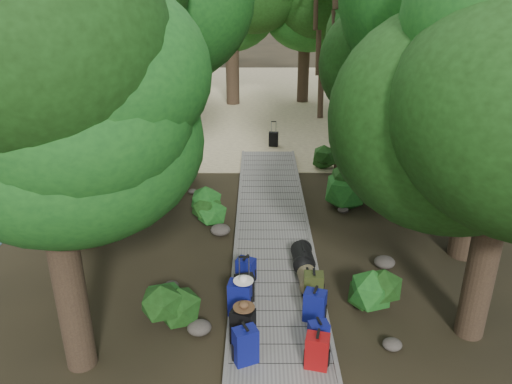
# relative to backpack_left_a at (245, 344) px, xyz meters

# --- Properties ---
(ground) EXTENTS (120.00, 120.00, 0.00)m
(ground) POSITION_rel_backpack_left_a_xyz_m (0.62, 4.44, -0.50)
(ground) COLOR #2E2617
(ground) RESTS_ON ground
(sand_beach) EXTENTS (40.00, 22.00, 0.02)m
(sand_beach) POSITION_rel_backpack_left_a_xyz_m (0.62, 20.44, -0.49)
(sand_beach) COLOR #CEBD8B
(sand_beach) RESTS_ON ground
(boardwalk) EXTENTS (2.00, 12.00, 0.12)m
(boardwalk) POSITION_rel_backpack_left_a_xyz_m (0.62, 5.44, -0.44)
(boardwalk) COLOR gray
(boardwalk) RESTS_ON ground
(backpack_left_a) EXTENTS (0.49, 0.42, 0.76)m
(backpack_left_a) POSITION_rel_backpack_left_a_xyz_m (0.00, 0.00, 0.00)
(backpack_left_a) COLOR navy
(backpack_left_a) RESTS_ON boardwalk
(backpack_left_b) EXTENTS (0.49, 0.42, 0.76)m
(backpack_left_b) POSITION_rel_backpack_left_a_xyz_m (-0.06, 0.52, 0.00)
(backpack_left_b) COLOR black
(backpack_left_b) RESTS_ON boardwalk
(backpack_left_c) EXTENTS (0.49, 0.38, 0.82)m
(backpack_left_c) POSITION_rel_backpack_left_a_xyz_m (-0.14, 1.33, 0.03)
(backpack_left_c) COLOR navy
(backpack_left_c) RESTS_ON boardwalk
(backpack_left_d) EXTENTS (0.47, 0.42, 0.60)m
(backpack_left_d) POSITION_rel_backpack_left_a_xyz_m (-0.04, 2.55, -0.08)
(backpack_left_d) COLOR navy
(backpack_left_d) RESTS_ON boardwalk
(backpack_right_a) EXTENTS (0.45, 0.37, 0.71)m
(backpack_right_a) POSITION_rel_backpack_left_a_xyz_m (1.23, -0.11, -0.03)
(backpack_right_a) COLOR #920C0A
(backpack_right_a) RESTS_ON boardwalk
(backpack_right_b) EXTENTS (0.40, 0.32, 0.63)m
(backpack_right_b) POSITION_rel_backpack_left_a_xyz_m (1.30, 0.32, -0.07)
(backpack_right_b) COLOR navy
(backpack_right_b) RESTS_ON boardwalk
(backpack_right_c) EXTENTS (0.49, 0.41, 0.71)m
(backpack_right_c) POSITION_rel_backpack_left_a_xyz_m (1.33, 1.17, -0.03)
(backpack_right_c) COLOR navy
(backpack_right_c) RESTS_ON boardwalk
(backpack_right_d) EXTENTS (0.42, 0.32, 0.62)m
(backpack_right_d) POSITION_rel_backpack_left_a_xyz_m (1.38, 1.94, -0.07)
(backpack_right_d) COLOR #333E18
(backpack_right_d) RESTS_ON boardwalk
(duffel_right_khaki) EXTENTS (0.43, 0.61, 0.39)m
(duffel_right_khaki) POSITION_rel_backpack_left_a_xyz_m (1.30, 2.27, -0.19)
(duffel_right_khaki) COLOR brown
(duffel_right_khaki) RESTS_ON boardwalk
(duffel_right_black) EXTENTS (0.53, 0.78, 0.47)m
(duffel_right_black) POSITION_rel_backpack_left_a_xyz_m (1.26, 3.16, -0.15)
(duffel_right_black) COLOR black
(duffel_right_black) RESTS_ON boardwalk
(suitcase_on_boardwalk) EXTENTS (0.43, 0.30, 0.60)m
(suitcase_on_boardwalk) POSITION_rel_backpack_left_a_xyz_m (-0.06, 1.80, -0.08)
(suitcase_on_boardwalk) COLOR black
(suitcase_on_boardwalk) RESTS_ON boardwalk
(lone_suitcase_on_sand) EXTENTS (0.39, 0.26, 0.58)m
(lone_suitcase_on_sand) POSITION_rel_backpack_left_a_xyz_m (0.87, 12.42, -0.19)
(lone_suitcase_on_sand) COLOR black
(lone_suitcase_on_sand) RESTS_ON sand_beach
(hat_brown) EXTENTS (0.40, 0.40, 0.12)m
(hat_brown) POSITION_rel_backpack_left_a_xyz_m (-0.03, 0.51, 0.44)
(hat_brown) COLOR #51351E
(hat_brown) RESTS_ON backpack_left_b
(hat_white) EXTENTS (0.39, 0.39, 0.13)m
(hat_white) POSITION_rel_backpack_left_a_xyz_m (-0.06, 1.27, 0.51)
(hat_white) COLOR silver
(hat_white) RESTS_ON backpack_left_c
(kayak) EXTENTS (1.65, 3.13, 0.31)m
(kayak) POSITION_rel_backpack_left_a_xyz_m (-2.91, 14.72, -0.33)
(kayak) COLOR red
(kayak) RESTS_ON sand_beach
(sun_lounger) EXTENTS (0.88, 1.93, 0.60)m
(sun_lounger) POSITION_rel_backpack_left_a_xyz_m (4.49, 13.45, -0.18)
(sun_lounger) COLOR silver
(sun_lounger) RESTS_ON sand_beach
(tree_right_a) EXTENTS (4.55, 4.55, 7.58)m
(tree_right_a) POSITION_rel_backpack_left_a_xyz_m (4.29, 0.92, 3.29)
(tree_right_a) COLOR black
(tree_right_a) RESTS_ON ground
(tree_right_b) EXTENTS (5.79, 5.79, 10.33)m
(tree_right_b) POSITION_rel_backpack_left_a_xyz_m (5.29, 3.90, 4.67)
(tree_right_b) COLOR black
(tree_right_b) RESTS_ON ground
(tree_right_c) EXTENTS (4.77, 4.77, 8.26)m
(tree_right_c) POSITION_rel_backpack_left_a_xyz_m (4.20, 6.52, 3.63)
(tree_right_c) COLOR black
(tree_right_c) RESTS_ON ground
(tree_right_e) EXTENTS (4.77, 4.77, 8.59)m
(tree_right_e) POSITION_rel_backpack_left_a_xyz_m (4.73, 10.77, 3.79)
(tree_right_e) COLOR black
(tree_right_e) RESTS_ON ground
(tree_right_f) EXTENTS (6.16, 6.16, 11.00)m
(tree_right_f) POSITION_rel_backpack_left_a_xyz_m (6.93, 14.08, 5.00)
(tree_right_f) COLOR black
(tree_right_f) RESTS_ON ground
(tree_left_a) EXTENTS (4.45, 4.45, 7.41)m
(tree_left_a) POSITION_rel_backpack_left_a_xyz_m (-2.91, 0.08, 3.21)
(tree_left_a) COLOR black
(tree_left_a) RESTS_ON ground
(tree_left_b) EXTENTS (5.48, 5.48, 9.86)m
(tree_left_b) POSITION_rel_backpack_left_a_xyz_m (-4.32, 4.59, 4.43)
(tree_left_b) COLOR black
(tree_left_b) RESTS_ON ground
(tree_left_c) EXTENTS (5.00, 5.00, 8.70)m
(tree_left_c) POSITION_rel_backpack_left_a_xyz_m (-2.85, 7.78, 3.85)
(tree_left_c) COLOR black
(tree_left_c) RESTS_ON ground
(tree_back_a) EXTENTS (5.80, 5.80, 10.03)m
(tree_back_a) POSITION_rel_backpack_left_a_xyz_m (-1.10, 19.83, 4.51)
(tree_back_a) COLOR black
(tree_back_a) RESTS_ON ground
(tree_back_b) EXTENTS (4.91, 4.91, 8.76)m
(tree_back_b) POSITION_rel_backpack_left_a_xyz_m (2.70, 20.35, 3.88)
(tree_back_b) COLOR black
(tree_back_b) RESTS_ON ground
(tree_back_c) EXTENTS (4.35, 4.35, 7.84)m
(tree_back_c) POSITION_rel_backpack_left_a_xyz_m (5.32, 19.94, 3.42)
(tree_back_c) COLOR black
(tree_back_c) RESTS_ON ground
(tree_back_d) EXTENTS (4.20, 4.20, 7.00)m
(tree_back_d) POSITION_rel_backpack_left_a_xyz_m (-4.57, 19.58, 3.00)
(tree_back_d) COLOR black
(tree_back_d) RESTS_ON ground
(palm_right_a) EXTENTS (4.73, 4.73, 8.06)m
(palm_right_a) POSITION_rel_backpack_left_a_xyz_m (3.27, 10.18, 3.53)
(palm_right_a) COLOR #1C4513
(palm_right_a) RESTS_ON ground
(palm_right_b) EXTENTS (4.04, 4.04, 7.80)m
(palm_right_b) POSITION_rel_backpack_left_a_xyz_m (5.16, 15.40, 3.40)
(palm_right_b) COLOR #1C4513
(palm_right_b) RESTS_ON ground
(palm_right_c) EXTENTS (3.84, 3.84, 6.11)m
(palm_right_c) POSITION_rel_backpack_left_a_xyz_m (3.48, 17.05, 2.56)
(palm_right_c) COLOR #1C4513
(palm_right_c) RESTS_ON ground
(palm_left_a) EXTENTS (3.99, 3.99, 6.35)m
(palm_left_a) POSITION_rel_backpack_left_a_xyz_m (-3.90, 11.36, 2.67)
(palm_left_a) COLOR #1C4513
(palm_left_a) RESTS_ON ground
(rock_left_a) EXTENTS (0.47, 0.43, 0.26)m
(rock_left_a) POSITION_rel_backpack_left_a_xyz_m (-0.91, 0.90, -0.37)
(rock_left_a) COLOR #4C473F
(rock_left_a) RESTS_ON ground
(rock_left_b) EXTENTS (0.32, 0.29, 0.18)m
(rock_left_b) POSITION_rel_backpack_left_a_xyz_m (-1.68, 2.39, -0.41)
(rock_left_b) COLOR #4C473F
(rock_left_b) RESTS_ON ground
(rock_left_c) EXTENTS (0.53, 0.48, 0.29)m
(rock_left_c) POSITION_rel_backpack_left_a_xyz_m (-0.77, 4.90, -0.36)
(rock_left_c) COLOR #4C473F
(rock_left_c) RESTS_ON ground
(rock_left_d) EXTENTS (0.28, 0.25, 0.15)m
(rock_left_d) POSITION_rel_backpack_left_a_xyz_m (-1.84, 7.64, -0.42)
(rock_left_d) COLOR #4C473F
(rock_left_d) RESTS_ON ground
(rock_right_a) EXTENTS (0.37, 0.33, 0.20)m
(rock_right_a) POSITION_rel_backpack_left_a_xyz_m (2.70, 0.46, -0.40)
(rock_right_a) COLOR #4C473F
(rock_right_a) RESTS_ON ground
(rock_right_b) EXTENTS (0.50, 0.45, 0.27)m
(rock_right_b) POSITION_rel_backpack_left_a_xyz_m (3.21, 3.29, -0.36)
(rock_right_b) COLOR #4C473F
(rock_right_b) RESTS_ON ground
(rock_right_c) EXTENTS (0.32, 0.28, 0.17)m
(rock_right_c) POSITION_rel_backpack_left_a_xyz_m (2.71, 6.26, -0.41)
(rock_right_c) COLOR #4C473F
(rock_right_c) RESTS_ON ground
(rock_right_d) EXTENTS (0.50, 0.45, 0.27)m
(rock_right_d) POSITION_rel_backpack_left_a_xyz_m (3.03, 8.20, -0.36)
(rock_right_d) COLOR #4C473F
(rock_right_d) RESTS_ON ground
(shrub_left_a) EXTENTS (1.02, 1.02, 0.92)m
(shrub_left_a) POSITION_rel_backpack_left_a_xyz_m (-1.42, 1.19, -0.04)
(shrub_left_a) COLOR #154617
(shrub_left_a) RESTS_ON ground
(shrub_left_b) EXTENTS (0.96, 0.96, 0.87)m
(shrub_left_b) POSITION_rel_backpack_left_a_xyz_m (-1.14, 5.67, -0.07)
(shrub_left_b) COLOR #154617
(shrub_left_b) RESTS_ON ground
(shrub_left_c) EXTENTS (1.30, 1.30, 1.17)m
(shrub_left_c) POSITION_rel_backpack_left_a_xyz_m (-2.37, 8.62, 0.08)
(shrub_left_c) COLOR #154617
(shrub_left_c) RESTS_ON ground
(shrub_right_a) EXTENTS (1.02, 1.02, 0.92)m
(shrub_right_a) POSITION_rel_backpack_left_a_xyz_m (2.56, 1.66, -0.04)
(shrub_right_a) COLOR #154617
(shrub_right_a) RESTS_ON ground
(shrub_right_b) EXTENTS (1.49, 1.49, 1.34)m
(shrub_right_b) POSITION_rel_backpack_left_a_xyz_m (2.84, 6.89, 0.17)
(shrub_right_b) COLOR #154617
(shrub_right_b) RESTS_ON ground
(shrub_right_c) EXTENTS (0.87, 0.87, 0.79)m
(shrub_right_c) POSITION_rel_backpack_left_a_xyz_m (2.65, 9.87, -0.11)
(shrub_right_c) COLOR #154617
(shrub_right_c) RESTS_ON ground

